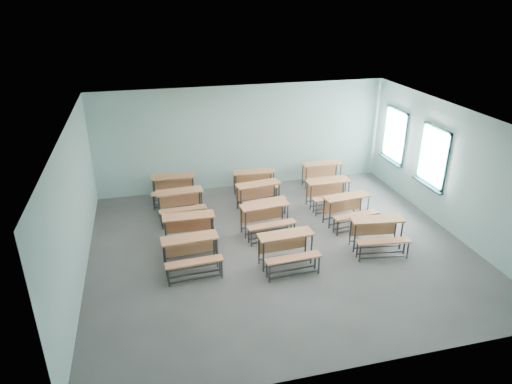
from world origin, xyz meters
TOP-DOWN VIEW (x-y plane):
  - room at (0.08, 0.03)m, footprint 9.04×8.04m
  - desk_unit_r0c0 at (-2.19, -0.45)m, footprint 1.29×0.90m
  - desk_unit_r0c1 at (-0.09, -0.81)m, footprint 1.29×0.90m
  - desk_unit_r0c2 at (2.23, -0.64)m, footprint 1.35×0.99m
  - desk_unit_r1c0 at (-2.10, 0.62)m, footprint 1.27×0.87m
  - desk_unit_r1c1 at (-0.14, 0.76)m, footprint 1.33×0.96m
  - desk_unit_r1c2 at (2.10, 0.74)m, footprint 1.33×0.97m
  - desk_unit_r2c0 at (-2.17, 2.16)m, footprint 1.30×0.91m
  - desk_unit_r2c1 at (0.04, 2.13)m, footprint 1.34×0.98m
  - desk_unit_r2c2 at (2.02, 1.86)m, footprint 1.25×0.84m
  - desk_unit_r3c0 at (-2.27, 3.29)m, footprint 1.31×0.93m
  - desk_unit_r3c1 at (0.13, 3.08)m, footprint 1.29×0.90m
  - desk_unit_r3c2 at (2.38, 3.24)m, footprint 1.25×0.84m

SIDE VIEW (x-z plane):
  - desk_unit_r0c0 at x=-2.19m, z-range 0.13..0.92m
  - desk_unit_r0c1 at x=-0.09m, z-range 0.13..0.92m
  - desk_unit_r0c2 at x=2.23m, z-range 0.13..0.92m
  - desk_unit_r1c0 at x=-2.10m, z-range 0.13..0.92m
  - desk_unit_r1c1 at x=-0.14m, z-range 0.13..0.92m
  - desk_unit_r1c2 at x=2.10m, z-range 0.13..0.92m
  - desk_unit_r2c0 at x=-2.17m, z-range 0.13..0.92m
  - desk_unit_r2c1 at x=0.04m, z-range 0.13..0.92m
  - desk_unit_r2c2 at x=2.02m, z-range 0.13..0.92m
  - desk_unit_r3c0 at x=-2.27m, z-range 0.13..0.92m
  - desk_unit_r3c1 at x=0.13m, z-range 0.13..0.92m
  - desk_unit_r3c2 at x=2.38m, z-range 0.13..0.92m
  - room at x=0.08m, z-range -0.02..3.22m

